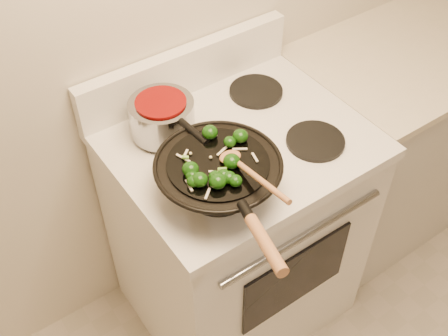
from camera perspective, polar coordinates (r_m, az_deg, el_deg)
stove at (r=2.07m, az=1.23°, el=-6.14°), size 0.78×0.67×1.08m
counter_unit at (r=2.51m, az=16.14°, el=2.68°), size 0.82×0.62×0.91m
wok at (r=1.52m, az=-0.53°, el=-0.82°), size 0.35×0.57×0.17m
stirfry at (r=1.46m, az=-0.79°, el=0.33°), size 0.24×0.23×0.04m
wooden_spoon at (r=1.44m, az=2.21°, el=-0.08°), size 0.06×0.28×0.07m
saucepan at (r=1.71m, az=-6.27°, el=5.20°), size 0.20×0.32×0.12m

